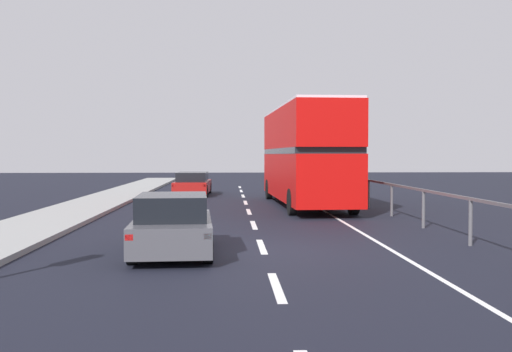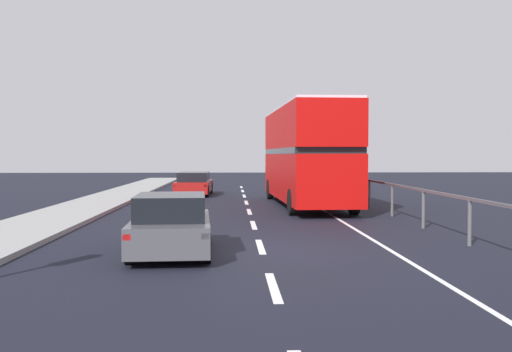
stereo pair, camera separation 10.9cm
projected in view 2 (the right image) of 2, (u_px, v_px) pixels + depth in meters
ground_plane at (261, 251)px, 14.06m from camera, size 75.85×120.00×0.10m
lane_paint_markings at (298, 214)px, 22.33m from camera, size 3.19×46.00×0.01m
bridge_side_railing at (380, 187)px, 23.23m from camera, size 0.10×42.00×1.21m
double_decker_bus_red at (306, 153)px, 25.77m from camera, size 2.96×11.08×4.35m
hatchback_car_near at (171, 225)px, 13.41m from camera, size 1.93×4.11×1.37m
sedan_car_ahead at (194, 184)px, 32.76m from camera, size 1.98×4.63×1.30m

